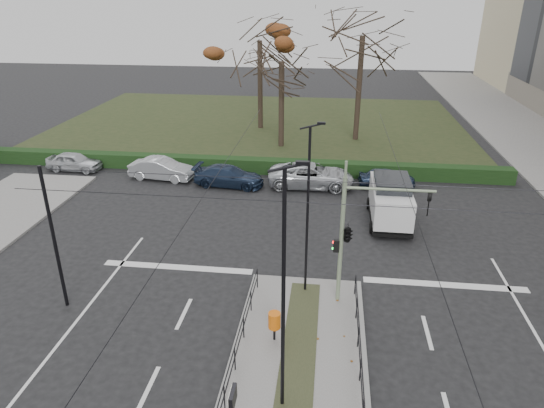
# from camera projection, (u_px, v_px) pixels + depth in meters

# --- Properties ---
(ground) EXTENTS (140.00, 140.00, 0.00)m
(ground) POSITION_uv_depth(u_px,v_px,m) (298.00, 358.00, 16.88)
(ground) COLOR black
(ground) RESTS_ON ground
(park) EXTENTS (38.00, 26.00, 0.10)m
(park) POSITION_uv_depth(u_px,v_px,m) (260.00, 124.00, 46.60)
(park) COLOR #222E17
(park) RESTS_ON ground
(hedge) EXTENTS (38.00, 1.00, 1.00)m
(hedge) POSITION_uv_depth(u_px,v_px,m) (233.00, 165.00, 34.25)
(hedge) COLOR black
(hedge) RESTS_ON ground
(median_railing) EXTENTS (4.14, 13.24, 0.92)m
(median_railing) POSITION_uv_depth(u_px,v_px,m) (293.00, 393.00, 14.12)
(median_railing) COLOR black
(median_railing) RESTS_ON median_island
(catenary) EXTENTS (20.00, 34.00, 6.00)m
(catenary) POSITION_uv_depth(u_px,v_px,m) (304.00, 250.00, 16.97)
(catenary) COLOR black
(catenary) RESTS_ON ground
(traffic_light) EXTENTS (3.64, 2.08, 5.35)m
(traffic_light) POSITION_uv_depth(u_px,v_px,m) (350.00, 232.00, 18.61)
(traffic_light) COLOR gray
(traffic_light) RESTS_ON median_island
(litter_bin) EXTENTS (0.45, 0.45, 1.14)m
(litter_bin) POSITION_uv_depth(u_px,v_px,m) (274.00, 321.00, 17.27)
(litter_bin) COLOR black
(litter_bin) RESTS_ON median_island
(info_panel) EXTENTS (0.13, 0.60, 2.32)m
(info_panel) POSITION_uv_depth(u_px,v_px,m) (233.00, 406.00, 12.45)
(info_panel) COLOR black
(info_panel) RESTS_ON median_island
(streetlamp_median_near) EXTENTS (0.65, 0.13, 7.84)m
(streetlamp_median_near) POSITION_uv_depth(u_px,v_px,m) (284.00, 294.00, 13.25)
(streetlamp_median_near) COLOR black
(streetlamp_median_near) RESTS_ON median_island
(streetlamp_median_far) EXTENTS (0.60, 0.12, 7.24)m
(streetlamp_median_far) POSITION_uv_depth(u_px,v_px,m) (308.00, 211.00, 19.05)
(streetlamp_median_far) COLOR black
(streetlamp_median_far) RESTS_ON median_island
(parked_car_first) EXTENTS (3.92, 1.73, 1.31)m
(parked_car_first) POSITION_uv_depth(u_px,v_px,m) (74.00, 162.00, 34.36)
(parked_car_first) COLOR #B6BABE
(parked_car_first) RESTS_ON ground
(parked_car_second) EXTENTS (4.51, 2.03, 1.44)m
(parked_car_second) POSITION_uv_depth(u_px,v_px,m) (162.00, 169.00, 32.76)
(parked_car_second) COLOR #B6BABE
(parked_car_second) RESTS_ON ground
(parked_car_third) EXTENTS (4.74, 2.28, 1.33)m
(parked_car_third) POSITION_uv_depth(u_px,v_px,m) (229.00, 176.00, 31.65)
(parked_car_third) COLOR #1C2941
(parked_car_third) RESTS_ON ground
(parked_car_fourth) EXTENTS (5.58, 2.63, 1.54)m
(parked_car_fourth) POSITION_uv_depth(u_px,v_px,m) (311.00, 175.00, 31.44)
(parked_car_fourth) COLOR #B6BABE
(parked_car_fourth) RESTS_ON ground
(white_van) EXTENTS (2.26, 4.89, 2.56)m
(white_van) POSITION_uv_depth(u_px,v_px,m) (390.00, 199.00, 26.44)
(white_van) COLOR silver
(white_van) RESTS_ON ground
(rust_tree) EXTENTS (7.51, 7.51, 10.15)m
(rust_tree) POSITION_uv_depth(u_px,v_px,m) (260.00, 41.00, 42.06)
(rust_tree) COLOR black
(rust_tree) RESTS_ON park
(bare_tree_center) EXTENTS (8.25, 8.25, 11.20)m
(bare_tree_center) POSITION_uv_depth(u_px,v_px,m) (362.00, 44.00, 38.48)
(bare_tree_center) COLOR black
(bare_tree_center) RESTS_ON park
(bare_tree_near) EXTENTS (5.17, 5.17, 8.91)m
(bare_tree_near) POSITION_uv_depth(u_px,v_px,m) (282.00, 68.00, 37.35)
(bare_tree_near) COLOR black
(bare_tree_near) RESTS_ON park
(parked_car_fifth) EXTENTS (3.73, 1.72, 1.24)m
(parked_car_fifth) POSITION_uv_depth(u_px,v_px,m) (387.00, 178.00, 31.43)
(parked_car_fifth) COLOR #1C2941
(parked_car_fifth) RESTS_ON ground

